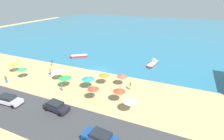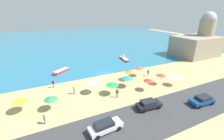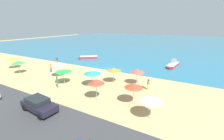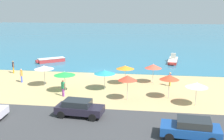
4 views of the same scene
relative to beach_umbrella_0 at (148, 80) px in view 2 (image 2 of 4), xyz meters
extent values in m
plane|color=tan|center=(-4.65, 10.98, -2.32)|extent=(160.00, 160.00, 0.00)
cube|color=teal|center=(-4.65, 65.98, -2.29)|extent=(150.00, 110.00, 0.05)
cube|color=#39393C|center=(-4.65, -7.02, -2.29)|extent=(80.00, 8.00, 0.06)
cylinder|color=#B2B2B7|center=(0.00, 0.00, -1.26)|extent=(0.05, 0.05, 2.11)
cone|color=red|center=(0.00, 0.00, 0.00)|extent=(1.93, 1.93, 0.52)
sphere|color=silver|center=(0.00, 0.00, 0.29)|extent=(0.08, 0.08, 0.08)
cylinder|color=#B2B2B7|center=(-0.77, 5.76, -1.33)|extent=(0.05, 0.05, 1.97)
cone|color=orange|center=(-0.77, 5.76, -0.20)|extent=(2.17, 2.17, 0.39)
sphere|color=silver|center=(-0.77, 5.76, 0.03)|extent=(0.08, 0.08, 0.08)
cylinder|color=#B2B2B7|center=(-22.29, 2.87, -1.35)|extent=(0.05, 0.05, 1.93)
cone|color=yellow|center=(-22.29, 2.87, -0.24)|extent=(2.33, 2.33, 0.39)
sphere|color=silver|center=(-22.29, 2.87, -0.01)|extent=(0.08, 0.08, 0.08)
cylinder|color=#B2B2B7|center=(-17.93, 1.43, -1.34)|extent=(0.05, 0.05, 1.94)
cone|color=green|center=(-17.93, 1.43, -0.17)|extent=(2.11, 2.11, 0.50)
sphere|color=silver|center=(-17.93, 1.43, 0.11)|extent=(0.08, 0.08, 0.08)
cylinder|color=#B2B2B7|center=(-10.16, 3.65, -1.25)|extent=(0.05, 0.05, 2.14)
cone|color=silver|center=(-10.16, 3.65, -0.04)|extent=(2.32, 2.32, 0.38)
sphere|color=silver|center=(-10.16, 3.65, 0.18)|extent=(0.08, 0.08, 0.08)
cylinder|color=#B2B2B7|center=(4.19, 1.10, -1.29)|extent=(0.05, 0.05, 2.06)
cone|color=#E84226|center=(4.19, 1.10, -0.07)|extent=(2.02, 2.02, 0.48)
sphere|color=silver|center=(4.19, 1.10, 0.21)|extent=(0.08, 0.08, 0.08)
cylinder|color=#B2B2B7|center=(-7.06, 1.73, -1.33)|extent=(0.05, 0.05, 1.97)
cone|color=green|center=(-7.06, 1.73, -0.22)|extent=(2.37, 2.37, 0.36)
sphere|color=silver|center=(-7.06, 1.73, -0.01)|extent=(0.08, 0.08, 0.08)
cylinder|color=#B2B2B7|center=(-2.84, 3.14, -1.35)|extent=(0.05, 0.05, 1.92)
cone|color=teal|center=(-2.84, 3.14, -0.23)|extent=(2.43, 2.43, 0.42)
sphere|color=silver|center=(-2.84, 3.14, 0.01)|extent=(0.08, 0.08, 0.08)
cylinder|color=#B2B2B7|center=(6.63, -0.72, -1.37)|extent=(0.05, 0.05, 1.90)
cone|color=silver|center=(6.63, -0.72, -0.25)|extent=(2.14, 2.14, 0.44)
sphere|color=silver|center=(6.63, -0.72, 0.00)|extent=(0.08, 0.08, 0.08)
cylinder|color=#B2B2B7|center=(2.57, 6.81, -1.35)|extent=(0.05, 0.05, 1.92)
cone|color=#E4523D|center=(2.57, 6.81, -0.19)|extent=(2.09, 2.09, 0.50)
sphere|color=silver|center=(2.57, 6.81, 0.09)|extent=(0.08, 0.08, 0.08)
cylinder|color=gold|center=(4.62, 5.68, -1.91)|extent=(0.14, 0.14, 0.80)
cylinder|color=gold|center=(4.56, 5.85, -1.91)|extent=(0.14, 0.14, 0.80)
cube|color=navy|center=(4.59, 5.76, -1.19)|extent=(0.33, 0.41, 0.64)
sphere|color=tan|center=(4.59, 5.76, -0.74)|extent=(0.22, 0.22, 0.22)
cylinder|color=tan|center=(4.67, 5.54, -1.24)|extent=(0.09, 0.09, 0.57)
cylinder|color=tan|center=(4.51, 5.99, -1.24)|extent=(0.09, 0.09, 0.57)
cylinder|color=orange|center=(-17.03, 9.34, -1.89)|extent=(0.14, 0.14, 0.86)
cylinder|color=orange|center=(-16.93, 9.19, -1.89)|extent=(0.14, 0.14, 0.86)
cube|color=black|center=(-16.98, 9.26, -1.11)|extent=(0.38, 0.42, 0.68)
sphere|color=#9C7551|center=(-16.98, 9.26, -0.64)|extent=(0.22, 0.22, 0.22)
cylinder|color=#9C7551|center=(-17.12, 9.46, -1.16)|extent=(0.09, 0.09, 0.61)
cylinder|color=#9C7551|center=(-16.85, 9.07, -1.16)|extent=(0.09, 0.09, 0.61)
cylinder|color=blue|center=(-19.20, -1.54, -1.93)|extent=(0.14, 0.14, 0.76)
cylinder|color=blue|center=(-19.16, -1.72, -1.93)|extent=(0.14, 0.14, 0.76)
cube|color=#388054|center=(-19.18, -1.63, -1.25)|extent=(0.28, 0.40, 0.60)
sphere|color=#9E724A|center=(-19.18, -1.63, -0.82)|extent=(0.22, 0.22, 0.22)
cylinder|color=#9E724A|center=(-19.22, -1.39, -1.30)|extent=(0.09, 0.09, 0.54)
cylinder|color=#9E724A|center=(-19.13, -1.87, -1.30)|extent=(0.09, 0.09, 0.54)
cylinder|color=#AB49BA|center=(-6.88, 0.27, -1.89)|extent=(0.14, 0.14, 0.86)
cylinder|color=#AB49BA|center=(-6.73, 0.17, -1.89)|extent=(0.14, 0.14, 0.86)
cube|color=#24945E|center=(-6.81, 0.22, -1.12)|extent=(0.42, 0.39, 0.68)
sphere|color=brown|center=(-6.81, 0.22, -0.65)|extent=(0.22, 0.22, 0.22)
cylinder|color=brown|center=(-7.00, 0.36, -1.17)|extent=(0.09, 0.09, 0.61)
cylinder|color=brown|center=(-6.61, 0.09, -1.17)|extent=(0.09, 0.09, 0.61)
cylinder|color=blue|center=(-13.63, 4.76, -1.90)|extent=(0.14, 0.14, 0.83)
cylinder|color=blue|center=(-13.67, 4.94, -1.90)|extent=(0.14, 0.14, 0.83)
cube|color=orange|center=(-13.65, 4.85, -1.16)|extent=(0.30, 0.40, 0.66)
sphere|color=tan|center=(-13.65, 4.85, -0.70)|extent=(0.22, 0.22, 0.22)
cylinder|color=tan|center=(-13.60, 4.62, -1.21)|extent=(0.09, 0.09, 0.59)
cylinder|color=tan|center=(-13.71, 5.08, -1.21)|extent=(0.09, 0.09, 0.59)
cube|color=black|center=(-3.66, -4.98, -1.63)|extent=(4.20, 2.10, 0.61)
cube|color=#1E2328|center=(-3.87, -4.96, -1.07)|extent=(2.40, 1.73, 0.52)
cylinder|color=black|center=(-2.21, -4.29, -1.94)|extent=(0.66, 0.28, 0.64)
cylinder|color=black|center=(-2.36, -5.92, -1.94)|extent=(0.66, 0.28, 0.64)
cylinder|color=black|center=(-4.97, -4.04, -1.94)|extent=(0.66, 0.28, 0.64)
cylinder|color=black|center=(-5.11, -5.67, -1.94)|extent=(0.66, 0.28, 0.64)
cube|color=navy|center=(5.21, -7.91, -1.62)|extent=(4.34, 2.16, 0.63)
cube|color=#1E2328|center=(5.42, -7.93, -1.04)|extent=(2.48, 1.79, 0.53)
cylinder|color=black|center=(3.71, -8.65, -1.94)|extent=(0.66, 0.27, 0.64)
cylinder|color=black|center=(3.85, -6.93, -1.94)|extent=(0.66, 0.27, 0.64)
cylinder|color=black|center=(6.56, -8.88, -1.94)|extent=(0.66, 0.27, 0.64)
cylinder|color=black|center=(6.70, -7.17, -1.94)|extent=(0.66, 0.27, 0.64)
cube|color=silver|center=(-11.99, -6.61, -1.62)|extent=(4.64, 2.01, 0.62)
cube|color=#1E2328|center=(-12.21, -6.63, -1.05)|extent=(2.64, 1.67, 0.52)
cylinder|color=black|center=(-10.51, -5.71, -1.94)|extent=(0.65, 0.27, 0.64)
cylinder|color=black|center=(-10.40, -7.30, -1.94)|extent=(0.65, 0.27, 0.64)
cylinder|color=black|center=(-13.58, -5.93, -1.94)|extent=(0.65, 0.27, 0.64)
cylinder|color=black|center=(-13.47, -7.52, -1.94)|extent=(0.65, 0.27, 0.64)
cube|color=#AE2F30|center=(-14.34, 17.40, -1.97)|extent=(4.29, 3.70, 0.60)
cube|color=#AE2F30|center=(-16.25, 15.95, -1.91)|extent=(0.79, 0.85, 0.36)
cube|color=silver|center=(-14.34, 17.40, -1.63)|extent=(4.34, 3.77, 0.08)
cube|color=#B82F28|center=(5.95, 20.04, -2.04)|extent=(1.97, 5.19, 0.46)
cube|color=#B82F28|center=(5.59, 17.34, -1.99)|extent=(0.79, 0.53, 0.27)
cube|color=silver|center=(5.95, 20.04, -1.77)|extent=(2.05, 5.20, 0.08)
cube|color=#B2AD9E|center=(6.01, 20.54, -1.31)|extent=(0.87, 0.70, 1.00)
cube|color=gray|center=(31.28, 13.87, 1.09)|extent=(14.46, 11.06, 6.82)
cylinder|color=gray|center=(35.62, 13.87, 3.97)|extent=(5.20, 5.20, 12.58)
sphere|color=#ACA7B1|center=(35.62, 13.87, 10.26)|extent=(4.68, 4.68, 4.68)
camera|label=1|loc=(12.95, -21.86, 14.16)|focal=28.00mm
camera|label=2|loc=(-17.90, -21.02, 12.47)|focal=24.00mm
camera|label=3|loc=(9.36, -13.27, 6.33)|focal=24.00mm
camera|label=4|loc=(2.24, -27.09, 7.10)|focal=45.00mm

